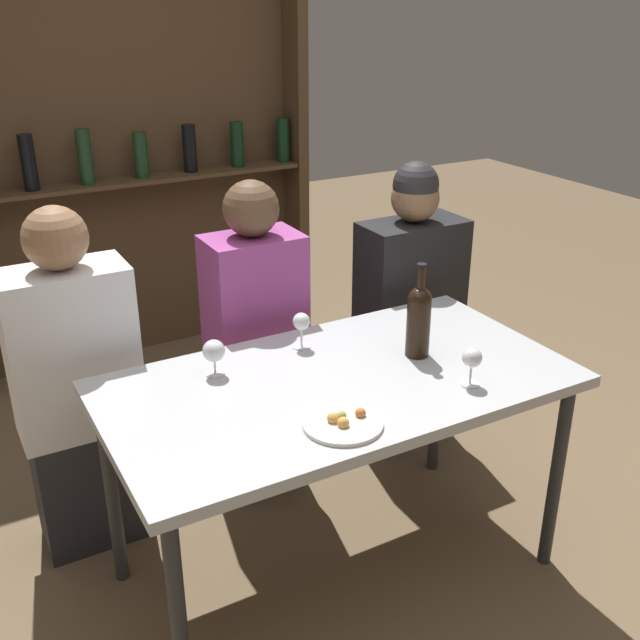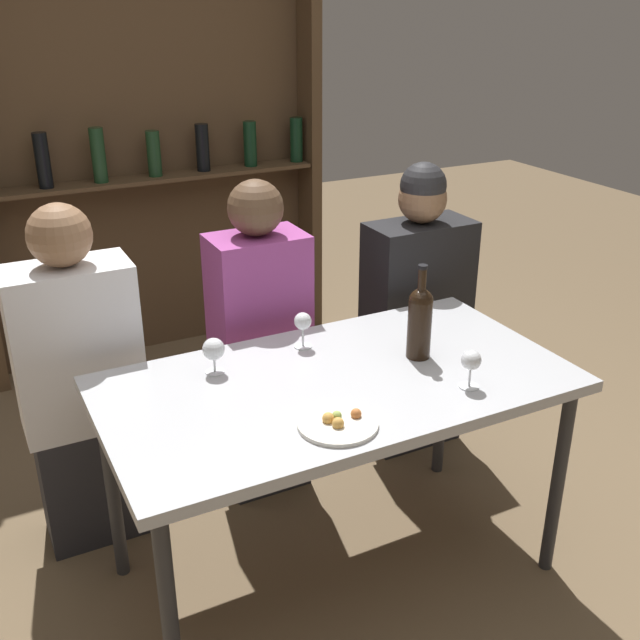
# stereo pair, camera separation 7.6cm
# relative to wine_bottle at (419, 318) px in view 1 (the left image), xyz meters

# --- Properties ---
(ground_plane) EXTENTS (10.00, 10.00, 0.00)m
(ground_plane) POSITION_rel_wine_bottle_xyz_m (-0.30, -0.02, -0.87)
(ground_plane) COLOR brown
(dining_table) EXTENTS (1.41, 0.76, 0.73)m
(dining_table) POSITION_rel_wine_bottle_xyz_m (-0.30, -0.02, -0.19)
(dining_table) COLOR #B7BABF
(dining_table) RESTS_ON ground_plane
(wine_rack_wall) EXTENTS (1.79, 0.21, 2.32)m
(wine_rack_wall) POSITION_rel_wine_bottle_xyz_m (-0.30, 1.96, 0.31)
(wine_rack_wall) COLOR #4C3823
(wine_rack_wall) RESTS_ON ground_plane
(wine_bottle) EXTENTS (0.08, 0.08, 0.31)m
(wine_bottle) POSITION_rel_wine_bottle_xyz_m (0.00, 0.00, 0.00)
(wine_bottle) COLOR black
(wine_bottle) RESTS_ON dining_table
(wine_glass_0) EXTENTS (0.06, 0.06, 0.12)m
(wine_glass_0) POSITION_rel_wine_bottle_xyz_m (0.02, -0.24, -0.05)
(wine_glass_0) COLOR silver
(wine_glass_0) RESTS_ON dining_table
(wine_glass_1) EXTENTS (0.06, 0.06, 0.12)m
(wine_glass_1) POSITION_rel_wine_bottle_xyz_m (-0.30, 0.23, -0.05)
(wine_glass_1) COLOR silver
(wine_glass_1) RESTS_ON dining_table
(wine_glass_2) EXTENTS (0.07, 0.07, 0.11)m
(wine_glass_2) POSITION_rel_wine_bottle_xyz_m (-0.62, 0.19, -0.05)
(wine_glass_2) COLOR silver
(wine_glass_2) RESTS_ON dining_table
(food_plate_0) EXTENTS (0.22, 0.22, 0.04)m
(food_plate_0) POSITION_rel_wine_bottle_xyz_m (-0.43, -0.25, -0.12)
(food_plate_0) COLOR silver
(food_plate_0) RESTS_ON dining_table
(seated_person_left) EXTENTS (0.40, 0.22, 1.22)m
(seated_person_left) POSITION_rel_wine_bottle_xyz_m (-0.96, 0.56, -0.29)
(seated_person_left) COLOR #26262B
(seated_person_left) RESTS_ON ground_plane
(seated_person_center) EXTENTS (0.34, 0.22, 1.22)m
(seated_person_center) POSITION_rel_wine_bottle_xyz_m (-0.31, 0.56, -0.28)
(seated_person_center) COLOR #26262B
(seated_person_center) RESTS_ON ground_plane
(seated_person_right) EXTENTS (0.42, 0.22, 1.22)m
(seated_person_right) POSITION_rel_wine_bottle_xyz_m (0.38, 0.56, -0.29)
(seated_person_right) COLOR #26262B
(seated_person_right) RESTS_ON ground_plane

